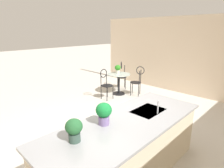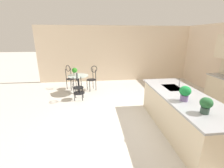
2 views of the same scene
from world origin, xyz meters
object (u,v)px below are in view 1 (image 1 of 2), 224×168
(potted_plant_counter_far, at_px, (74,129))
(chair_near_window, at_px, (121,74))
(potted_plant_counter_near, at_px, (104,112))
(potted_plant_on_table, at_px, (118,68))
(bistro_table, at_px, (119,82))
(chair_by_island, at_px, (137,80))
(chair_toward_desk, at_px, (106,83))

(potted_plant_counter_far, bearing_deg, chair_near_window, -145.16)
(potted_plant_counter_far, bearing_deg, potted_plant_counter_near, -174.02)
(chair_near_window, bearing_deg, potted_plant_on_table, 28.23)
(bistro_table, bearing_deg, chair_near_window, -145.94)
(chair_by_island, relative_size, potted_plant_counter_far, 3.50)
(bistro_table, bearing_deg, potted_plant_counter_far, 34.96)
(chair_by_island, bearing_deg, potted_plant_counter_far, 26.66)
(potted_plant_on_table, xyz_separation_m, potted_plant_counter_near, (3.19, 2.63, 0.20))
(chair_near_window, bearing_deg, chair_by_island, 74.81)
(chair_toward_desk, relative_size, potted_plant_counter_near, 3.19)
(chair_near_window, xyz_separation_m, chair_by_island, (0.26, 0.96, 0.00))
(chair_by_island, xyz_separation_m, potted_plant_counter_far, (4.02, 2.02, 0.52))
(potted_plant_on_table, bearing_deg, potted_plant_counter_near, 39.50)
(chair_near_window, distance_m, potted_plant_on_table, 0.69)
(chair_near_window, bearing_deg, potted_plant_counter_far, 34.84)
(chair_near_window, relative_size, chair_toward_desk, 1.00)
(potted_plant_counter_far, bearing_deg, bistro_table, -145.04)
(bistro_table, distance_m, chair_toward_desk, 0.71)
(chair_near_window, bearing_deg, potted_plant_counter_near, 38.07)
(potted_plant_counter_far, bearing_deg, chair_by_island, -153.34)
(chair_by_island, relative_size, chair_toward_desk, 1.00)
(bistro_table, height_order, potted_plant_counter_near, potted_plant_counter_near)
(potted_plant_counter_near, bearing_deg, chair_near_window, -141.93)
(potted_plant_on_table, bearing_deg, chair_by_island, 112.14)
(potted_plant_on_table, bearing_deg, chair_toward_desk, 12.63)
(chair_near_window, xyz_separation_m, potted_plant_counter_far, (4.28, 2.98, 0.52))
(potted_plant_on_table, distance_m, potted_plant_counter_near, 4.14)
(chair_near_window, height_order, potted_plant_on_table, chair_near_window)
(potted_plant_on_table, height_order, potted_plant_counter_near, potted_plant_counter_near)
(bistro_table, xyz_separation_m, chair_by_island, (-0.34, 0.55, 0.13))
(chair_toward_desk, distance_m, potted_plant_counter_far, 3.93)
(bistro_table, distance_m, potted_plant_counter_near, 4.06)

